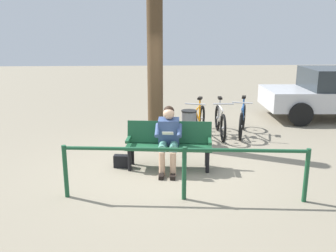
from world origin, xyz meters
TOP-DOWN VIEW (x-y plane):
  - ground_plane at (0.00, 0.00)m, footprint 40.00×40.00m
  - bench at (-0.03, -0.15)m, footprint 1.64×0.65m
  - person_reading at (-0.01, 0.01)m, footprint 0.52×0.80m
  - handbag at (0.87, -0.17)m, footprint 0.32×0.18m
  - tree_trunk at (0.20, -1.64)m, footprint 0.34×0.34m
  - litter_bin at (-0.56, -1.59)m, footprint 0.35×0.35m
  - bicycle_red at (-1.97, -2.31)m, footprint 0.64×1.62m
  - bicycle_silver at (-1.39, -2.21)m, footprint 0.48×1.68m
  - bicycle_purple at (-0.85, -2.21)m, footprint 0.65×1.61m
  - railing_fence at (-0.19, 1.25)m, footprint 3.73×0.41m

SIDE VIEW (x-z plane):
  - ground_plane at x=0.00m, z-range 0.00..0.00m
  - handbag at x=0.87m, z-range 0.00..0.24m
  - bicycle_red at x=-1.97m, z-range -0.11..0.83m
  - bicycle_silver at x=-1.39m, z-range -0.11..0.83m
  - bicycle_purple at x=-0.85m, z-range -0.11..0.83m
  - litter_bin at x=-0.56m, z-range 0.00..0.78m
  - bench at x=-0.03m, z-range 0.07..0.94m
  - railing_fence at x=-0.19m, z-range 0.18..1.03m
  - person_reading at x=-0.01m, z-range 0.06..1.27m
  - tree_trunk at x=0.20m, z-range 0.00..3.63m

